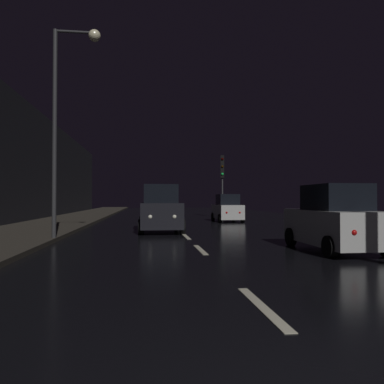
{
  "coord_description": "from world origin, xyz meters",
  "views": [
    {
      "loc": [
        -1.65,
        -2.26,
        1.54
      ],
      "look_at": [
        0.27,
        13.49,
        1.85
      ],
      "focal_mm": 35.37,
      "sensor_mm": 36.0,
      "label": 1
    }
  ],
  "objects_px": {
    "traffic_light_far_right": "(222,172)",
    "car_approaching_headlights": "(160,210)",
    "streetlamp_overhead": "(67,101)",
    "car_parked_right_far": "(227,209)",
    "car_parked_right_near": "(334,220)"
  },
  "relations": [
    {
      "from": "streetlamp_overhead",
      "to": "car_approaching_headlights",
      "type": "xyz_separation_m",
      "value": [
        3.56,
        4.02,
        -4.1
      ]
    },
    {
      "from": "traffic_light_far_right",
      "to": "car_parked_right_near",
      "type": "bearing_deg",
      "value": 8.6
    },
    {
      "from": "streetlamp_overhead",
      "to": "car_parked_right_far",
      "type": "xyz_separation_m",
      "value": [
        8.47,
        11.58,
        -4.25
      ]
    },
    {
      "from": "streetlamp_overhead",
      "to": "car_parked_right_far",
      "type": "relative_size",
      "value": 2.08
    },
    {
      "from": "traffic_light_far_right",
      "to": "streetlamp_overhead",
      "type": "bearing_deg",
      "value": -17.6
    },
    {
      "from": "traffic_light_far_right",
      "to": "car_approaching_headlights",
      "type": "xyz_separation_m",
      "value": [
        -5.71,
        -13.11,
        -2.82
      ]
    },
    {
      "from": "car_parked_right_far",
      "to": "traffic_light_far_right",
      "type": "bearing_deg",
      "value": -8.15
    },
    {
      "from": "car_parked_right_far",
      "to": "car_parked_right_near",
      "type": "bearing_deg",
      "value": -180.0
    },
    {
      "from": "streetlamp_overhead",
      "to": "car_parked_right_far",
      "type": "distance_m",
      "value": 14.96
    },
    {
      "from": "car_approaching_headlights",
      "to": "car_parked_right_far",
      "type": "height_order",
      "value": "car_approaching_headlights"
    },
    {
      "from": "car_parked_right_near",
      "to": "traffic_light_far_right",
      "type": "bearing_deg",
      "value": -2.22
    },
    {
      "from": "traffic_light_far_right",
      "to": "car_approaching_headlights",
      "type": "height_order",
      "value": "traffic_light_far_right"
    },
    {
      "from": "traffic_light_far_right",
      "to": "car_parked_right_near",
      "type": "xyz_separation_m",
      "value": [
        -0.8,
        -20.57,
        -2.93
      ]
    },
    {
      "from": "car_approaching_headlights",
      "to": "streetlamp_overhead",
      "type": "bearing_deg",
      "value": -41.51
    },
    {
      "from": "traffic_light_far_right",
      "to": "car_approaching_headlights",
      "type": "bearing_deg",
      "value": -12.72
    }
  ]
}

